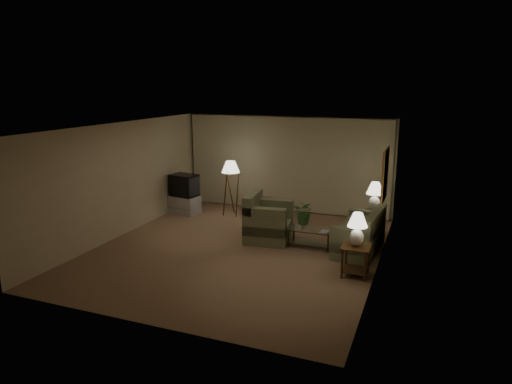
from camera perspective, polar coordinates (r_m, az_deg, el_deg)
ground at (r=10.20m, az=-2.23°, el=-7.11°), size 7.00×7.00×0.00m
room_shell at (r=11.09m, az=0.90°, el=3.94°), size 6.04×7.02×2.72m
sofa at (r=10.19m, az=12.73°, el=-5.30°), size 1.78×1.10×0.73m
armchair at (r=10.61m, az=1.58°, el=-3.78°), size 1.26×1.22×0.88m
side_table_near at (r=8.89m, az=12.36°, el=-7.76°), size 0.53×0.53×0.60m
side_table_far at (r=11.35m, az=14.45°, el=-3.30°), size 0.46×0.39×0.60m
table_lamp_near at (r=8.71m, az=12.55°, el=-4.23°), size 0.38×0.38×0.65m
table_lamp_far at (r=11.19m, az=14.64°, el=-0.25°), size 0.41×0.41×0.70m
coffee_table at (r=10.31m, az=6.82°, el=-5.34°), size 1.03×0.56×0.41m
tv_cabinet at (r=13.02m, az=-8.88°, el=-1.54°), size 0.99×0.78×0.50m
crt_tv at (r=12.89m, az=-8.97°, el=0.85°), size 0.88×0.75×0.61m
floor_lamp at (r=12.54m, az=-3.16°, el=0.60°), size 0.49×0.49×1.52m
ottoman at (r=12.82m, az=0.93°, el=-1.79°), size 0.82×0.82×0.42m
vase at (r=10.28m, az=6.05°, el=-4.10°), size 0.19×0.19×0.16m
flowers at (r=10.18m, az=6.09°, el=-2.26°), size 0.53×0.47×0.53m
book at (r=10.12m, az=8.08°, el=-4.86°), size 0.21×0.26×0.02m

